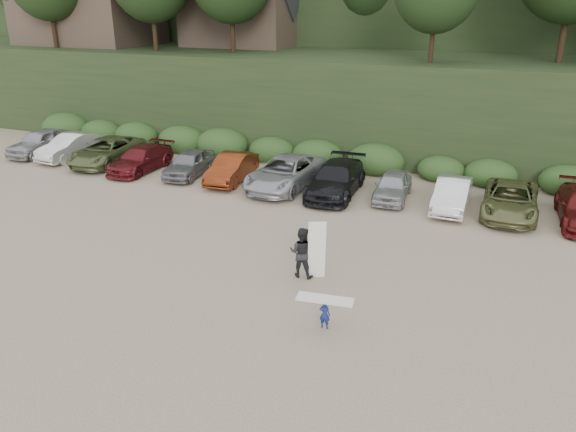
% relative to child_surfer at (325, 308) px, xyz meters
% --- Properties ---
extents(ground, '(120.00, 120.00, 0.00)m').
position_rel_child_surfer_xyz_m(ground, '(-3.54, 2.29, -0.71)').
color(ground, tan).
rests_on(ground, ground).
extents(parked_cars, '(39.37, 6.09, 1.63)m').
position_rel_child_surfer_xyz_m(parked_cars, '(-5.66, 12.34, 0.05)').
color(parked_cars, '#A1A1A5').
rests_on(parked_cars, ground).
extents(child_surfer, '(1.78, 0.69, 1.04)m').
position_rel_child_surfer_xyz_m(child_surfer, '(0.00, 0.00, 0.00)').
color(child_surfer, navy).
rests_on(child_surfer, ground).
extents(adult_surfer, '(1.40, 0.78, 2.24)m').
position_rel_child_surfer_xyz_m(adult_surfer, '(-1.84, 2.98, 0.26)').
color(adult_surfer, black).
rests_on(adult_surfer, ground).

